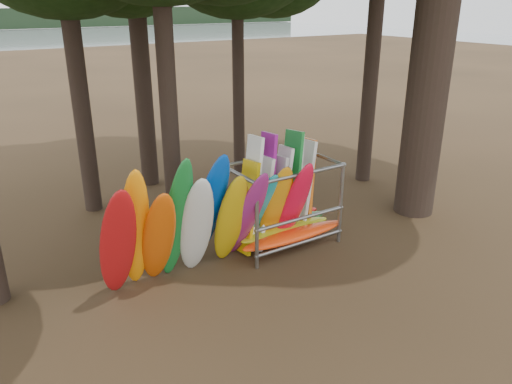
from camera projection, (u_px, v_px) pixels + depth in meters
ground at (285, 270)px, 11.44m from camera, size 120.00×120.00×0.00m
kayak_row at (210, 221)px, 10.91m from camera, size 5.03×1.88×3.09m
storage_rack at (282, 206)px, 12.42m from camera, size 3.03×1.56×2.85m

